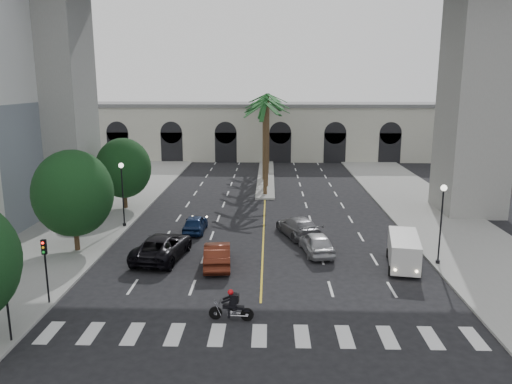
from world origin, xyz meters
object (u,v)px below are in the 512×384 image
(car_c, at_px, (162,246))
(cargo_van, at_px, (404,250))
(lamp_post_left_far, at_px, (122,189))
(car_b, at_px, (217,255))
(traffic_signal_near, at_px, (6,292))
(pedestrian_a, at_px, (1,258))
(traffic_signal_far, at_px, (45,260))
(motorcycle_rider, at_px, (233,306))
(car_d, at_px, (298,227))
(lamp_post_right, at_px, (441,217))
(car_e, at_px, (195,224))
(car_a, at_px, (316,243))

(car_c, bearing_deg, cargo_van, -176.27)
(lamp_post_left_far, distance_m, car_b, 12.28)
(lamp_post_left_far, height_order, cargo_van, lamp_post_left_far)
(lamp_post_left_far, height_order, car_b, lamp_post_left_far)
(cargo_van, bearing_deg, traffic_signal_near, -142.76)
(traffic_signal_near, relative_size, cargo_van, 0.73)
(pedestrian_a, bearing_deg, traffic_signal_far, -51.70)
(lamp_post_left_far, height_order, motorcycle_rider, lamp_post_left_far)
(traffic_signal_near, height_order, car_c, traffic_signal_near)
(traffic_signal_near, bearing_deg, car_d, 49.74)
(lamp_post_left_far, distance_m, cargo_van, 22.20)
(traffic_signal_far, distance_m, cargo_van, 21.29)
(car_c, distance_m, cargo_van, 15.84)
(lamp_post_right, xyz_separation_m, motorcycle_rider, (-12.77, -7.97, -2.48))
(lamp_post_right, xyz_separation_m, car_c, (-18.14, 0.84, -2.38))
(lamp_post_right, height_order, traffic_signal_far, lamp_post_right)
(lamp_post_right, bearing_deg, motorcycle_rider, -148.02)
(lamp_post_left_far, bearing_deg, car_e, -10.18)
(traffic_signal_far, relative_size, car_c, 0.60)
(car_c, relative_size, cargo_van, 1.21)
(car_a, distance_m, car_c, 10.54)
(traffic_signal_far, bearing_deg, motorcycle_rider, -8.44)
(motorcycle_rider, bearing_deg, traffic_signal_near, -160.88)
(motorcycle_rider, bearing_deg, car_e, 110.08)
(car_a, relative_size, car_d, 0.85)
(car_d, distance_m, car_e, 8.16)
(car_e, bearing_deg, traffic_signal_near, 72.41)
(lamp_post_right, relative_size, car_e, 1.33)
(traffic_signal_near, relative_size, car_d, 0.69)
(lamp_post_right, distance_m, traffic_signal_near, 25.02)
(lamp_post_right, relative_size, pedestrian_a, 3.18)
(lamp_post_left_far, distance_m, motorcycle_rider, 19.02)
(lamp_post_left_far, relative_size, lamp_post_right, 1.00)
(car_a, relative_size, car_c, 0.74)
(traffic_signal_far, relative_size, car_a, 0.81)
(motorcycle_rider, xyz_separation_m, car_d, (4.05, 13.98, 0.03))
(car_a, height_order, pedestrian_a, pedestrian_a)
(lamp_post_left_far, xyz_separation_m, car_c, (4.66, -7.16, -2.38))
(lamp_post_left_far, xyz_separation_m, car_a, (15.12, -5.89, -2.45))
(traffic_signal_far, distance_m, motorcycle_rider, 10.19)
(pedestrian_a, bearing_deg, car_c, 8.13)
(car_e, relative_size, cargo_van, 0.80)
(motorcycle_rider, xyz_separation_m, car_b, (-1.53, 7.45, 0.04))
(car_e, bearing_deg, motorcycle_rider, 106.27)
(traffic_signal_far, bearing_deg, car_c, 58.15)
(lamp_post_right, bearing_deg, lamp_post_left_far, 160.67)
(lamp_post_right, distance_m, cargo_van, 3.17)
(traffic_signal_near, relative_size, car_e, 0.91)
(motorcycle_rider, distance_m, car_a, 11.29)
(traffic_signal_near, xyz_separation_m, car_e, (5.87, 17.43, -1.82))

